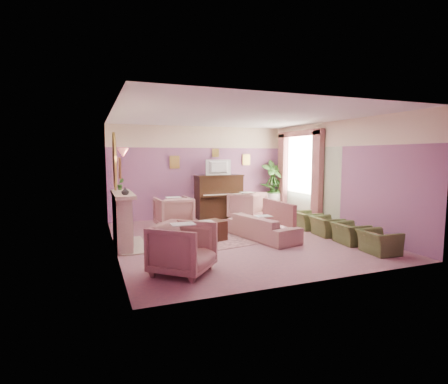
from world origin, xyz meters
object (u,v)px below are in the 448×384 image
object	(u,v)px
coffee_table	(203,232)
floral_armchair_left	(174,211)
television	(219,166)
floral_armchair_front	(183,246)
olive_chair_a	(379,238)
olive_chair_d	(307,217)
olive_chair_b	(350,230)
olive_chair_c	(326,223)
piano	(219,197)
side_table	(273,204)
sofa	(263,223)
floral_armchair_right	(247,204)

from	to	relation	value
coffee_table	floral_armchair_left	distance (m)	1.74
television	floral_armchair_front	distance (m)	5.20
television	olive_chair_a	size ratio (longest dim) A/B	1.14
coffee_table	olive_chair_d	size ratio (longest dim) A/B	1.42
floral_armchair_left	olive_chair_d	xyz separation A→B (m)	(3.23, -1.37, -0.16)
olive_chair_b	olive_chair_c	size ratio (longest dim) A/B	1.00
television	coffee_table	world-z (taller)	television
piano	floral_armchair_front	size ratio (longest dim) A/B	1.52
floral_armchair_left	side_table	size ratio (longest dim) A/B	1.32
piano	olive_chair_d	xyz separation A→B (m)	(1.59, -2.37, -0.35)
piano	coffee_table	bearing A→B (deg)	-116.82
coffee_table	floral_armchair_front	xyz separation A→B (m)	(-0.94, -1.88, 0.24)
piano	olive_chair_b	bearing A→B (deg)	-68.43
sofa	olive_chair_a	distance (m)	2.47
television	floral_armchair_front	world-z (taller)	television
television	sofa	world-z (taller)	television
sofa	floral_armchair_right	size ratio (longest dim) A/B	2.02
olive_chair_a	side_table	xyz separation A→B (m)	(0.28, 4.79, 0.05)
olive_chair_d	floral_armchair_right	bearing A→B (deg)	116.97
coffee_table	television	bearing A→B (deg)	62.75
television	side_table	bearing A→B (deg)	0.31
sofa	olive_chair_c	bearing A→B (deg)	-9.14
television	olive_chair_a	distance (m)	5.20
olive_chair_d	television	bearing A→B (deg)	124.34
floral_armchair_left	olive_chair_c	xyz separation A→B (m)	(3.23, -2.19, -0.16)
olive_chair_a	olive_chair_b	bearing A→B (deg)	90.00
television	floral_armchair_front	bearing A→B (deg)	-117.03
side_table	sofa	bearing A→B (deg)	-122.66
floral_armchair_right	olive_chair_c	bearing A→B (deg)	-70.81
olive_chair_d	side_table	world-z (taller)	side_table
olive_chair_a	olive_chair_d	bearing A→B (deg)	90.00
sofa	olive_chair_d	distance (m)	1.68
olive_chair_b	side_table	distance (m)	3.98
sofa	olive_chair_c	xyz separation A→B (m)	(1.58, -0.25, -0.07)
floral_armchair_right	coffee_table	bearing A→B (deg)	-134.23
floral_armchair_right	olive_chair_b	world-z (taller)	floral_armchair_right
piano	sofa	bearing A→B (deg)	-89.86
television	sofa	xyz separation A→B (m)	(0.01, -2.89, -1.22)
piano	coffee_table	xyz separation A→B (m)	(-1.36, -2.70, -0.43)
floral_armchair_left	olive_chair_b	bearing A→B (deg)	-43.02
olive_chair_a	side_table	distance (m)	4.80
piano	floral_armchair_left	world-z (taller)	piano
piano	olive_chair_b	size ratio (longest dim) A/B	1.99
coffee_table	floral_armchair_right	world-z (taller)	floral_armchair_right
piano	television	distance (m)	0.95
piano	side_table	world-z (taller)	piano
olive_chair_a	olive_chair_b	xyz separation A→B (m)	(0.00, 0.82, 0.00)
floral_armchair_left	television	bearing A→B (deg)	29.98
coffee_table	side_table	world-z (taller)	side_table
side_table	floral_armchair_left	bearing A→B (deg)	-164.72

